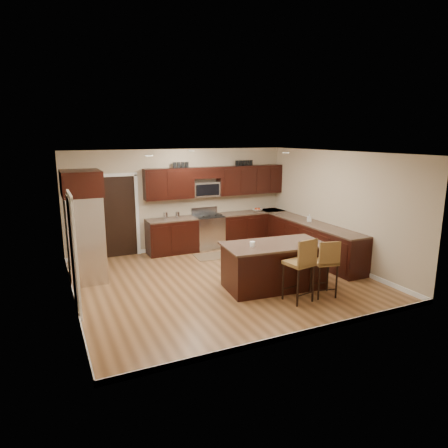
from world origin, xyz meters
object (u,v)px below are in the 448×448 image
stool_right (326,262)px  refrigerator (84,225)px  island (274,267)px  stool_mid (302,263)px  range (208,232)px

stool_right → refrigerator: refrigerator is taller
island → stool_mid: bearing=-80.4°
island → refrigerator: (-3.40, 2.04, 0.77)m
range → stool_mid: stool_mid is taller
range → island: 3.23m
range → stool_mid: bearing=-87.7°
range → stool_right: (0.73, -4.08, 0.23)m
range → stool_mid: 4.10m
island → refrigerator: refrigerator is taller
island → stool_right: stool_right is taller
stool_mid → stool_right: stool_mid is taller
island → range: bearing=97.0°
stool_right → refrigerator: size_ratio=0.48×
stool_mid → refrigerator: bearing=130.8°
range → stool_right: stool_right is taller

